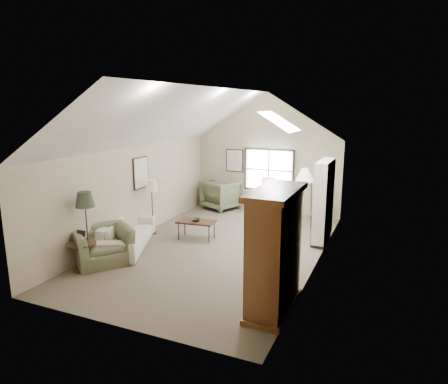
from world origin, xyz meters
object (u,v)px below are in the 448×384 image
at_px(armchair_far, 221,195).
at_px(side_table, 82,256).
at_px(coffee_table, 196,230).
at_px(armoire, 275,251).
at_px(sofa, 127,233).
at_px(armchair_near, 102,245).
at_px(side_chair, 267,196).

relative_size(armchair_far, side_table, 1.75).
bearing_deg(coffee_table, armoire, -43.20).
bearing_deg(armchair_far, sofa, 104.06).
bearing_deg(armchair_near, sofa, 42.73).
distance_m(armchair_far, side_chair, 1.69).
distance_m(coffee_table, side_chair, 3.43).
relative_size(side_table, side_chair, 0.53).
height_order(armchair_near, armchair_far, armchair_far).
height_order(armoire, side_chair, armoire).
bearing_deg(side_table, sofa, 90.00).
bearing_deg(sofa, armoire, -132.66).
xyz_separation_m(coffee_table, side_table, (-1.37, -2.84, 0.06)).
xyz_separation_m(coffee_table, side_chair, (0.98, 3.27, 0.35)).
bearing_deg(armoire, side_table, -179.84).
bearing_deg(side_chair, side_table, -120.07).
relative_size(sofa, armchair_near, 1.98).
bearing_deg(coffee_table, armchair_near, -118.77).
bearing_deg(side_table, armchair_near, 78.92).
xyz_separation_m(armoire, armchair_far, (-3.72, 6.10, -0.60)).
bearing_deg(side_chair, coffee_table, -115.71).
bearing_deg(side_table, armchair_far, 83.82).
bearing_deg(armoire, coffee_table, 136.80).
height_order(sofa, side_chair, side_chair).
distance_m(sofa, side_chair, 5.09).
relative_size(armchair_near, armchair_far, 1.15).
height_order(sofa, armchair_near, armchair_near).
bearing_deg(side_chair, armoire, -80.63).
xyz_separation_m(armoire, armchair_near, (-4.27, 0.53, -0.68)).
bearing_deg(coffee_table, side_chair, 73.37).
xyz_separation_m(sofa, side_table, (0.00, -1.60, -0.05)).
bearing_deg(sofa, armchair_near, 163.01).
relative_size(armoire, armchair_near, 1.72).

